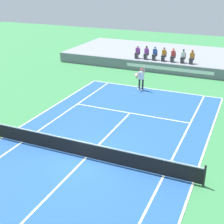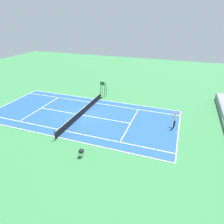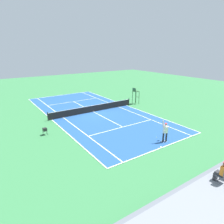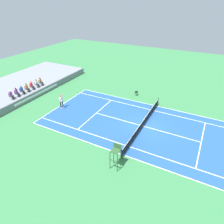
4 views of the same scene
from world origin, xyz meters
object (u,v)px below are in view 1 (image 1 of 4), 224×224
spectator_seated_0 (137,52)px  tennis_player (141,78)px  spectator_seated_4 (173,55)px  spectator_seated_5 (183,56)px  spectator_seated_6 (192,57)px  spectator_seated_1 (146,53)px  spectator_seated_2 (155,54)px  spectator_seated_3 (164,55)px  tennis_ball (134,93)px

spectator_seated_0 → tennis_player: (2.60, -6.34, -0.62)m
spectator_seated_4 → spectator_seated_5: 0.97m
spectator_seated_5 → spectator_seated_6: (0.83, 0.00, 0.00)m
spectator_seated_1 → spectator_seated_4: bearing=0.0°
spectator_seated_0 → spectator_seated_4: 3.61m
spectator_seated_1 → tennis_player: 6.59m
spectator_seated_1 → spectator_seated_2: (0.87, 0.00, 0.00)m
spectator_seated_3 → spectator_seated_4: (0.90, 0.00, 0.00)m
spectator_seated_3 → tennis_ball: spectator_seated_3 is taller
spectator_seated_1 → spectator_seated_2: size_ratio=1.00×
spectator_seated_1 → spectator_seated_2: same height
spectator_seated_1 → tennis_ball: (1.52, -7.40, -1.58)m
spectator_seated_2 → tennis_player: spectator_seated_2 is taller
tennis_player → tennis_ball: bearing=-98.5°
spectator_seated_1 → spectator_seated_4: same height
spectator_seated_2 → spectator_seated_3: bearing=0.0°
spectator_seated_0 → tennis_ball: (2.45, -7.40, -1.58)m
tennis_player → spectator_seated_0: bearing=112.3°
spectator_seated_4 → spectator_seated_0: bearing=180.0°
spectator_seated_3 → tennis_player: size_ratio=0.61×
spectator_seated_3 → spectator_seated_4: size_ratio=1.00×
spectator_seated_4 → spectator_seated_5: (0.97, 0.00, 0.00)m
spectator_seated_3 → spectator_seated_6: (2.70, 0.00, 0.00)m
spectator_seated_1 → tennis_player: spectator_seated_1 is taller
tennis_ball → spectator_seated_3: bearing=87.9°
spectator_seated_6 → spectator_seated_5: bearing=180.0°
spectator_seated_4 → tennis_player: bearing=-99.0°
spectator_seated_0 → spectator_seated_5: 4.58m
spectator_seated_2 → spectator_seated_6: bearing=0.0°
spectator_seated_2 → spectator_seated_5: 2.79m
spectator_seated_1 → spectator_seated_5: bearing=0.0°
spectator_seated_2 → spectator_seated_0: bearing=180.0°
spectator_seated_0 → spectator_seated_2: 1.79m
spectator_seated_0 → spectator_seated_3: bearing=0.0°
spectator_seated_1 → spectator_seated_5: 3.65m
tennis_player → spectator_seated_5: bearing=72.7°
tennis_player → tennis_ball: tennis_player is taller
spectator_seated_0 → spectator_seated_2: bearing=0.0°
spectator_seated_2 → spectator_seated_5: (2.79, 0.00, 0.00)m
spectator_seated_4 → spectator_seated_6: (1.79, 0.00, 0.00)m
spectator_seated_0 → spectator_seated_5: size_ratio=1.00×
spectator_seated_4 → spectator_seated_6: same height
spectator_seated_0 → spectator_seated_5: same height
tennis_ball → spectator_seated_5: bearing=73.9°
spectator_seated_2 → tennis_ball: bearing=-85.0°
tennis_ball → tennis_player: bearing=81.5°
spectator_seated_1 → spectator_seated_4: (2.69, 0.00, 0.00)m
spectator_seated_5 → spectator_seated_1: bearing=180.0°
spectator_seated_0 → spectator_seated_1: 0.93m
spectator_seated_2 → spectator_seated_3: (0.92, 0.00, 0.00)m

